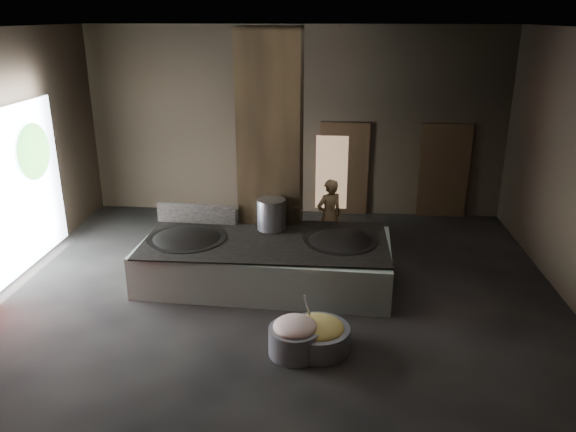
# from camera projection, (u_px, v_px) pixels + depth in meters

# --- Properties ---
(floor) EXTENTS (10.00, 9.00, 0.10)m
(floor) POSITION_uv_depth(u_px,v_px,m) (278.00, 297.00, 10.02)
(floor) COLOR black
(floor) RESTS_ON ground
(ceiling) EXTENTS (10.00, 9.00, 0.10)m
(ceiling) POSITION_uv_depth(u_px,v_px,m) (276.00, 25.00, 8.46)
(ceiling) COLOR black
(ceiling) RESTS_ON back_wall
(back_wall) EXTENTS (10.00, 0.10, 4.50)m
(back_wall) POSITION_uv_depth(u_px,v_px,m) (295.00, 122.00, 13.50)
(back_wall) COLOR black
(back_wall) RESTS_ON ground
(front_wall) EXTENTS (10.00, 0.10, 4.50)m
(front_wall) POSITION_uv_depth(u_px,v_px,m) (227.00, 307.00, 4.97)
(front_wall) COLOR black
(front_wall) RESTS_ON ground
(pillar) EXTENTS (1.20, 1.20, 4.50)m
(pillar) POSITION_uv_depth(u_px,v_px,m) (271.00, 146.00, 11.04)
(pillar) COLOR black
(pillar) RESTS_ON ground
(hearth_platform) EXTENTS (4.62, 2.39, 0.79)m
(hearth_platform) POSITION_uv_depth(u_px,v_px,m) (266.00, 261.00, 10.37)
(hearth_platform) COLOR silver
(hearth_platform) RESTS_ON ground
(platform_cap) EXTENTS (4.42, 2.12, 0.03)m
(platform_cap) POSITION_uv_depth(u_px,v_px,m) (266.00, 240.00, 10.23)
(platform_cap) COLOR black
(platform_cap) RESTS_ON hearth_platform
(wok_left) EXTENTS (1.42, 1.42, 0.39)m
(wok_left) POSITION_uv_depth(u_px,v_px,m) (187.00, 242.00, 10.31)
(wok_left) COLOR black
(wok_left) RESTS_ON hearth_platform
(wok_left_rim) EXTENTS (1.45, 1.45, 0.05)m
(wok_left_rim) POSITION_uv_depth(u_px,v_px,m) (187.00, 239.00, 10.29)
(wok_left_rim) COLOR black
(wok_left_rim) RESTS_ON hearth_platform
(wok_right) EXTENTS (1.32, 1.32, 0.37)m
(wok_right) POSITION_uv_depth(u_px,v_px,m) (340.00, 245.00, 10.20)
(wok_right) COLOR black
(wok_right) RESTS_ON hearth_platform
(wok_right_rim) EXTENTS (1.35, 1.35, 0.05)m
(wok_right_rim) POSITION_uv_depth(u_px,v_px,m) (340.00, 241.00, 10.17)
(wok_right_rim) COLOR black
(wok_right_rim) RESTS_ON hearth_platform
(stock_pot) EXTENTS (0.55, 0.55, 0.59)m
(stock_pot) POSITION_uv_depth(u_px,v_px,m) (271.00, 214.00, 10.63)
(stock_pot) COLOR #95989B
(stock_pot) RESTS_ON hearth_platform
(splash_guard) EXTENTS (1.57, 0.14, 0.39)m
(splash_guard) POSITION_uv_depth(u_px,v_px,m) (196.00, 213.00, 10.97)
(splash_guard) COLOR black
(splash_guard) RESTS_ON hearth_platform
(cook) EXTENTS (0.68, 0.61, 1.58)m
(cook) POSITION_uv_depth(u_px,v_px,m) (329.00, 216.00, 11.53)
(cook) COLOR #95774C
(cook) RESTS_ON ground
(veg_basin) EXTENTS (1.06, 1.06, 0.35)m
(veg_basin) POSITION_uv_depth(u_px,v_px,m) (318.00, 338.00, 8.32)
(veg_basin) COLOR gray
(veg_basin) RESTS_ON ground
(veg_fill) EXTENTS (0.78, 0.78, 0.24)m
(veg_fill) POSITION_uv_depth(u_px,v_px,m) (318.00, 328.00, 8.26)
(veg_fill) COLOR #95AD53
(veg_fill) RESTS_ON veg_basin
(ladle) EXTENTS (0.14, 0.37, 0.68)m
(ladle) POSITION_uv_depth(u_px,v_px,m) (308.00, 310.00, 8.34)
(ladle) COLOR #95989B
(ladle) RESTS_ON veg_basin
(meat_basin) EXTENTS (0.94, 0.94, 0.42)m
(meat_basin) POSITION_uv_depth(u_px,v_px,m) (295.00, 341.00, 8.18)
(meat_basin) COLOR gray
(meat_basin) RESTS_ON ground
(meat_fill) EXTENTS (0.64, 0.64, 0.24)m
(meat_fill) POSITION_uv_depth(u_px,v_px,m) (295.00, 326.00, 8.10)
(meat_fill) COLOR tan
(meat_fill) RESTS_ON meat_basin
(doorway_near) EXTENTS (1.18, 0.08, 2.38)m
(doorway_near) POSITION_uv_depth(u_px,v_px,m) (344.00, 171.00, 13.71)
(doorway_near) COLOR black
(doorway_near) RESTS_ON ground
(doorway_near_glow) EXTENTS (0.77, 0.04, 1.83)m
(doorway_near_glow) POSITION_uv_depth(u_px,v_px,m) (332.00, 173.00, 13.73)
(doorway_near_glow) COLOR #8C6647
(doorway_near_glow) RESTS_ON ground
(doorway_far) EXTENTS (1.18, 0.08, 2.38)m
(doorway_far) POSITION_uv_depth(u_px,v_px,m) (444.00, 173.00, 13.53)
(doorway_far) COLOR black
(doorway_far) RESTS_ON ground
(doorway_far_glow) EXTENTS (0.90, 0.04, 2.12)m
(doorway_far_glow) POSITION_uv_depth(u_px,v_px,m) (449.00, 174.00, 13.58)
(doorway_far_glow) COLOR #8C6647
(doorway_far_glow) RESTS_ON ground
(left_opening) EXTENTS (0.04, 4.20, 3.10)m
(left_opening) POSITION_uv_depth(u_px,v_px,m) (3.00, 199.00, 10.01)
(left_opening) COLOR white
(left_opening) RESTS_ON ground
(tree_silhouette) EXTENTS (0.28, 1.10, 1.10)m
(tree_silhouette) POSITION_uv_depth(u_px,v_px,m) (34.00, 152.00, 10.83)
(tree_silhouette) COLOR #194714
(tree_silhouette) RESTS_ON left_opening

